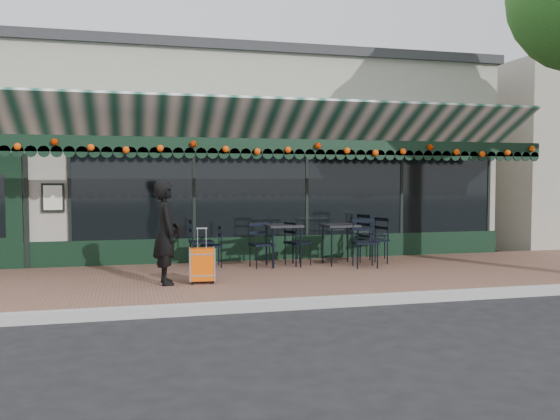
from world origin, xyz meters
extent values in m
plane|color=black|center=(0.00, 0.00, 0.00)|extent=(80.00, 80.00, 0.00)
cube|color=brown|center=(0.00, 2.00, 0.07)|extent=(18.00, 4.00, 0.15)
cube|color=#9E9E99|center=(0.00, -0.08, 0.07)|extent=(18.00, 0.16, 0.15)
cube|color=gray|center=(0.00, 8.00, 2.25)|extent=(12.00, 8.00, 4.50)
cube|color=black|center=(1.20, 3.98, 1.65)|extent=(9.20, 0.04, 2.00)
cube|color=silver|center=(-3.70, 3.94, 1.50)|extent=(0.42, 0.04, 0.55)
cube|color=black|center=(0.00, 2.52, 2.46)|extent=(12.00, 0.03, 0.28)
cylinder|color=#E74B07|center=(0.00, 2.46, 2.44)|extent=(11.60, 0.12, 0.12)
imported|color=black|center=(-1.71, 1.57, 0.99)|extent=(0.45, 0.64, 1.67)
cube|color=#DE4E07|center=(-1.14, 1.48, 0.47)|extent=(0.41, 0.24, 0.53)
cube|color=black|center=(-1.14, 1.48, 0.18)|extent=(0.41, 0.24, 0.05)
cube|color=silver|center=(-1.14, 1.48, 0.89)|extent=(0.18, 0.04, 0.33)
cube|color=black|center=(1.81, 3.01, 0.93)|extent=(0.65, 0.65, 0.04)
cylinder|color=black|center=(1.54, 2.74, 0.53)|extent=(0.03, 0.03, 0.76)
cylinder|color=black|center=(2.08, 2.74, 0.53)|extent=(0.03, 0.03, 0.76)
cylinder|color=black|center=(1.54, 3.28, 0.53)|extent=(0.03, 0.03, 0.76)
cylinder|color=black|center=(2.08, 3.28, 0.53)|extent=(0.03, 0.03, 0.76)
cube|color=black|center=(0.64, 3.04, 0.95)|extent=(0.66, 0.66, 0.04)
cylinder|color=black|center=(0.36, 2.76, 0.54)|extent=(0.03, 0.03, 0.77)
cylinder|color=black|center=(0.92, 2.76, 0.54)|extent=(0.03, 0.03, 0.77)
cylinder|color=black|center=(0.36, 3.31, 0.54)|extent=(0.03, 0.03, 0.77)
cylinder|color=black|center=(0.92, 3.31, 0.54)|extent=(0.03, 0.03, 0.77)
camera|label=1|loc=(-2.27, -8.14, 1.86)|focal=38.00mm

